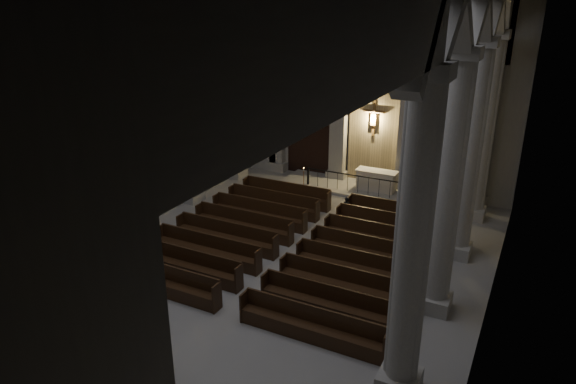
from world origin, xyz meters
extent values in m
plane|color=gray|center=(0.00, 0.00, 0.00)|extent=(24.00, 24.00, 0.00)
cube|color=gray|center=(0.00, 12.00, 6.00)|extent=(14.00, 0.10, 12.00)
cube|color=gray|center=(-7.00, 0.00, 6.00)|extent=(0.10, 24.00, 12.00)
cube|color=gray|center=(7.00, 0.00, 6.00)|extent=(0.10, 24.00, 12.00)
cube|color=#A8A69D|center=(-5.40, 11.50, 3.20)|extent=(0.80, 0.50, 6.40)
cube|color=#A8A69D|center=(-5.40, 11.50, 0.25)|extent=(1.05, 0.70, 0.50)
cube|color=#A8A69D|center=(-5.40, 11.50, 5.35)|extent=(1.00, 0.65, 0.35)
cube|color=#A8A69D|center=(-1.80, 11.50, 3.20)|extent=(0.80, 0.50, 6.40)
cube|color=#A8A69D|center=(-1.80, 11.50, 0.25)|extent=(1.05, 0.70, 0.50)
cube|color=#A8A69D|center=(-1.80, 11.50, 5.35)|extent=(1.00, 0.65, 0.35)
cube|color=#A8A69D|center=(1.80, 11.50, 3.20)|extent=(0.80, 0.50, 6.40)
cube|color=#A8A69D|center=(1.80, 11.50, 0.25)|extent=(1.05, 0.70, 0.50)
cube|color=#A8A69D|center=(1.80, 11.50, 5.35)|extent=(1.00, 0.65, 0.35)
cube|color=#A8A69D|center=(5.40, 11.50, 3.20)|extent=(0.80, 0.50, 6.40)
cube|color=#A8A69D|center=(5.40, 11.50, 0.25)|extent=(1.05, 0.70, 0.50)
cube|color=#A8A69D|center=(5.40, 11.50, 5.35)|extent=(1.00, 0.65, 0.35)
cube|color=black|center=(-3.60, 11.85, 3.50)|extent=(2.60, 0.15, 7.00)
cube|color=tan|center=(0.00, 11.85, 3.50)|extent=(2.60, 0.15, 7.00)
cube|color=black|center=(3.60, 11.85, 3.50)|extent=(2.60, 0.15, 7.00)
cube|color=black|center=(0.00, 11.50, 8.00)|extent=(12.00, 0.50, 3.00)
cube|color=#A8A69D|center=(-6.20, 11.50, 4.50)|extent=(1.60, 0.50, 9.00)
cube|color=#A8A69D|center=(6.20, 11.50, 4.50)|extent=(1.60, 0.50, 9.00)
plane|color=tan|center=(0.00, 11.82, 3.50)|extent=(1.50, 0.00, 1.50)
cube|color=brown|center=(0.00, 11.73, 3.50)|extent=(0.13, 0.08, 1.80)
cube|color=brown|center=(0.00, 11.73, 3.85)|extent=(1.10, 0.08, 0.13)
cube|color=tan|center=(0.00, 11.67, 3.45)|extent=(0.26, 0.10, 0.60)
sphere|color=tan|center=(0.00, 11.67, 3.85)|extent=(0.17, 0.17, 0.17)
cylinder|color=tan|center=(-0.26, 11.67, 3.82)|extent=(0.45, 0.08, 0.08)
cylinder|color=tan|center=(0.26, 11.67, 3.82)|extent=(0.45, 0.08, 0.08)
cube|color=#A8A69D|center=(5.50, 9.50, 0.25)|extent=(1.00, 1.00, 0.50)
cylinder|color=#A8A69D|center=(5.50, 9.50, 4.00)|extent=(0.70, 0.70, 7.50)
cube|color=#A8A69D|center=(5.50, 9.50, 7.85)|extent=(0.95, 0.95, 0.35)
cube|color=#A8A69D|center=(5.50, 5.50, 0.25)|extent=(1.00, 1.00, 0.50)
cylinder|color=#A8A69D|center=(5.50, 5.50, 4.00)|extent=(0.70, 0.70, 7.50)
cube|color=#A8A69D|center=(5.50, 5.50, 7.85)|extent=(0.95, 0.95, 0.35)
cube|color=#A8A69D|center=(5.50, 1.50, 0.25)|extent=(1.00, 1.00, 0.50)
cylinder|color=#A8A69D|center=(5.50, 1.50, 4.00)|extent=(0.70, 0.70, 7.50)
cube|color=#A8A69D|center=(5.50, 1.50, 7.85)|extent=(0.95, 0.95, 0.35)
cube|color=#A8A69D|center=(5.50, -2.50, 0.25)|extent=(1.00, 1.00, 0.50)
cylinder|color=#A8A69D|center=(5.50, -2.50, 4.00)|extent=(0.70, 0.70, 7.50)
cube|color=#A8A69D|center=(5.50, -2.50, 7.85)|extent=(0.95, 0.95, 0.35)
cube|color=#A8A69D|center=(5.50, 11.40, 4.60)|extent=(0.55, 1.20, 9.20)
cube|color=#A8A69D|center=(-6.75, 9.50, 0.25)|extent=(0.60, 1.00, 0.50)
cube|color=#A8A69D|center=(-6.75, 9.50, 4.00)|extent=(0.50, 0.80, 7.50)
cube|color=#A8A69D|center=(-6.75, 9.50, 7.85)|extent=(0.60, 1.00, 0.35)
cube|color=#A8A69D|center=(-6.75, 5.50, 0.25)|extent=(0.60, 1.00, 0.50)
cube|color=#A8A69D|center=(-6.75, 5.50, 4.00)|extent=(0.50, 0.80, 7.50)
cube|color=#A8A69D|center=(-6.75, 5.50, 7.85)|extent=(0.60, 1.00, 0.35)
cube|color=#A8A69D|center=(-6.75, 1.50, 0.25)|extent=(0.60, 1.00, 0.50)
cube|color=#A8A69D|center=(-6.75, 1.50, 4.00)|extent=(0.50, 0.80, 7.50)
cube|color=#A8A69D|center=(-6.75, 1.50, 7.85)|extent=(0.60, 1.00, 0.35)
cube|color=#A8A69D|center=(-6.75, -2.50, 0.25)|extent=(0.60, 1.00, 0.50)
cube|color=#A8A69D|center=(-6.75, -2.50, 4.00)|extent=(0.50, 0.80, 7.50)
cube|color=#A8A69D|center=(-6.75, -2.50, 7.85)|extent=(0.60, 1.00, 0.35)
cube|color=#A8A69D|center=(0.00, 10.60, 0.07)|extent=(8.50, 2.60, 0.15)
cube|color=beige|center=(0.69, 10.56, 0.64)|extent=(1.87, 0.73, 0.99)
cube|color=white|center=(0.69, 10.56, 1.16)|extent=(2.03, 0.81, 0.04)
cube|color=black|center=(0.00, 9.78, 1.02)|extent=(5.39, 0.05, 0.05)
cube|color=black|center=(-2.70, 9.78, 0.54)|extent=(0.09, 0.09, 1.08)
cube|color=black|center=(2.70, 9.78, 0.54)|extent=(0.09, 0.09, 1.08)
cylinder|color=black|center=(-2.16, 9.78, 0.51)|extent=(0.02, 0.02, 0.99)
cylinder|color=black|center=(-1.62, 9.78, 0.51)|extent=(0.02, 0.02, 0.99)
cylinder|color=black|center=(-1.08, 9.78, 0.51)|extent=(0.02, 0.02, 0.99)
cylinder|color=black|center=(-0.54, 9.78, 0.51)|extent=(0.02, 0.02, 0.99)
cylinder|color=black|center=(0.00, 9.78, 0.51)|extent=(0.02, 0.02, 0.99)
cylinder|color=black|center=(0.54, 9.78, 0.51)|extent=(0.02, 0.02, 0.99)
cylinder|color=black|center=(1.08, 9.78, 0.51)|extent=(0.02, 0.02, 0.99)
cylinder|color=black|center=(1.62, 9.78, 0.51)|extent=(0.02, 0.02, 0.99)
cylinder|color=black|center=(2.16, 9.78, 0.51)|extent=(0.02, 0.02, 0.99)
cylinder|color=#B87238|center=(-2.67, 9.18, 0.02)|extent=(0.21, 0.21, 0.04)
cylinder|color=#B87238|center=(-2.67, 9.18, 0.52)|extent=(0.03, 0.03, 1.01)
cylinder|color=#B87238|center=(-2.67, 9.18, 1.03)|extent=(0.10, 0.10, 0.02)
cylinder|color=beige|center=(-2.67, 9.18, 1.12)|extent=(0.04, 0.04, 0.17)
sphere|color=#E4C04F|center=(-2.67, 9.18, 1.22)|extent=(0.04, 0.04, 0.04)
cylinder|color=#B87238|center=(3.12, 8.89, 0.03)|extent=(0.25, 0.25, 0.05)
cylinder|color=#B87238|center=(3.12, 8.89, 0.64)|extent=(0.04, 0.04, 1.22)
cylinder|color=#B87238|center=(3.12, 8.89, 1.25)|extent=(0.13, 0.13, 0.02)
cylinder|color=beige|center=(3.12, 8.89, 1.36)|extent=(0.05, 0.05, 0.21)
sphere|color=#E4C04F|center=(3.12, 8.89, 1.48)|extent=(0.05, 0.05, 0.05)
cube|color=black|center=(-2.70, 7.27, 0.24)|extent=(4.41, 0.42, 0.47)
cube|color=black|center=(-2.70, 7.47, 0.73)|extent=(4.41, 0.07, 0.52)
cube|color=black|center=(-4.90, 7.27, 0.47)|extent=(0.06, 0.47, 0.94)
cube|color=black|center=(-0.50, 7.27, 0.47)|extent=(0.06, 0.47, 0.94)
cube|color=black|center=(2.70, 7.27, 0.24)|extent=(4.41, 0.42, 0.47)
cube|color=black|center=(2.70, 7.47, 0.73)|extent=(4.41, 0.07, 0.52)
cube|color=black|center=(0.50, 7.27, 0.47)|extent=(0.06, 0.47, 0.94)
cube|color=black|center=(4.90, 7.27, 0.47)|extent=(0.06, 0.47, 0.94)
cube|color=black|center=(-2.70, 5.99, 0.24)|extent=(4.41, 0.42, 0.47)
cube|color=black|center=(-2.70, 6.19, 0.73)|extent=(4.41, 0.07, 0.52)
cube|color=black|center=(-4.90, 5.99, 0.47)|extent=(0.06, 0.47, 0.94)
cube|color=black|center=(-0.50, 5.99, 0.47)|extent=(0.06, 0.47, 0.94)
cube|color=black|center=(2.70, 5.99, 0.24)|extent=(4.41, 0.42, 0.47)
cube|color=black|center=(2.70, 6.19, 0.73)|extent=(4.41, 0.07, 0.52)
cube|color=black|center=(0.50, 5.99, 0.47)|extent=(0.06, 0.47, 0.94)
cube|color=black|center=(4.90, 5.99, 0.47)|extent=(0.06, 0.47, 0.94)
cube|color=black|center=(-2.70, 4.71, 0.24)|extent=(4.41, 0.42, 0.47)
cube|color=black|center=(-2.70, 4.91, 0.73)|extent=(4.41, 0.07, 0.52)
cube|color=black|center=(-4.90, 4.71, 0.47)|extent=(0.06, 0.47, 0.94)
cube|color=black|center=(-0.50, 4.71, 0.47)|extent=(0.06, 0.47, 0.94)
cube|color=black|center=(2.70, 4.71, 0.24)|extent=(4.41, 0.42, 0.47)
cube|color=black|center=(2.70, 4.91, 0.73)|extent=(4.41, 0.07, 0.52)
cube|color=black|center=(0.50, 4.71, 0.47)|extent=(0.06, 0.47, 0.94)
cube|color=black|center=(4.90, 4.71, 0.47)|extent=(0.06, 0.47, 0.94)
cube|color=black|center=(-2.70, 3.43, 0.24)|extent=(4.41, 0.42, 0.47)
cube|color=black|center=(-2.70, 3.63, 0.73)|extent=(4.41, 0.07, 0.52)
cube|color=black|center=(-4.90, 3.43, 0.47)|extent=(0.06, 0.47, 0.94)
cube|color=black|center=(-0.50, 3.43, 0.47)|extent=(0.06, 0.47, 0.94)
cube|color=black|center=(2.70, 3.43, 0.24)|extent=(4.41, 0.42, 0.47)
cube|color=black|center=(2.70, 3.63, 0.73)|extent=(4.41, 0.07, 0.52)
cube|color=black|center=(0.50, 3.43, 0.47)|extent=(0.06, 0.47, 0.94)
cube|color=black|center=(4.90, 3.43, 0.47)|extent=(0.06, 0.47, 0.94)
cube|color=black|center=(-2.70, 2.15, 0.24)|extent=(4.41, 0.42, 0.47)
cube|color=black|center=(-2.70, 2.35, 0.73)|extent=(4.41, 0.07, 0.52)
cube|color=black|center=(-4.90, 2.15, 0.47)|extent=(0.06, 0.47, 0.94)
cube|color=black|center=(-0.50, 2.15, 0.47)|extent=(0.06, 0.47, 0.94)
cube|color=black|center=(2.70, 2.15, 0.24)|extent=(4.41, 0.42, 0.47)
cube|color=black|center=(2.70, 2.35, 0.73)|extent=(4.41, 0.07, 0.52)
cube|color=black|center=(0.50, 2.15, 0.47)|extent=(0.06, 0.47, 0.94)
cube|color=black|center=(4.90, 2.15, 0.47)|extent=(0.06, 0.47, 0.94)
cube|color=black|center=(-2.70, 0.87, 0.24)|extent=(4.41, 0.42, 0.47)
cube|color=black|center=(-2.70, 1.07, 0.73)|extent=(4.41, 0.07, 0.52)
cube|color=black|center=(-4.90, 0.87, 0.47)|extent=(0.06, 0.47, 0.94)
cube|color=black|center=(-0.50, 0.87, 0.47)|extent=(0.06, 0.47, 0.94)
cube|color=black|center=(2.70, 0.87, 0.24)|extent=(4.41, 0.42, 0.47)
cube|color=black|center=(2.70, 1.07, 0.73)|extent=(4.41, 0.07, 0.52)
cube|color=black|center=(0.50, 0.87, 0.47)|extent=(0.06, 0.47, 0.94)
cube|color=black|center=(4.90, 0.87, 0.47)|extent=(0.06, 0.47, 0.94)
cube|color=black|center=(-2.70, -0.41, 0.24)|extent=(4.41, 0.42, 0.47)
cube|color=black|center=(-2.70, -0.21, 0.73)|extent=(4.41, 0.07, 0.52)
cube|color=black|center=(-4.90, -0.41, 0.47)|extent=(0.06, 0.47, 0.94)
cube|color=black|center=(-0.50, -0.41, 0.47)|extent=(0.06, 0.47, 0.94)
cube|color=black|center=(2.70, -0.41, 0.24)|extent=(4.41, 0.42, 0.47)
cube|color=black|center=(2.70, -0.21, 0.73)|extent=(4.41, 0.07, 0.52)
cube|color=black|center=(0.50, -0.41, 0.47)|extent=(0.06, 0.47, 0.94)
cube|color=black|center=(4.90, -0.41, 0.47)|extent=(0.06, 0.47, 0.94)
cube|color=black|center=(-2.70, -1.69, 0.24)|extent=(4.41, 0.42, 0.47)
cube|color=black|center=(-2.70, -1.49, 0.73)|extent=(4.41, 0.07, 0.52)
cube|color=black|center=(-4.90, -1.69, 0.47)|extent=(0.06, 0.47, 0.94)
cube|color=black|center=(-0.50, -1.69, 0.47)|extent=(0.06, 0.47, 0.94)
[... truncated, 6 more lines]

